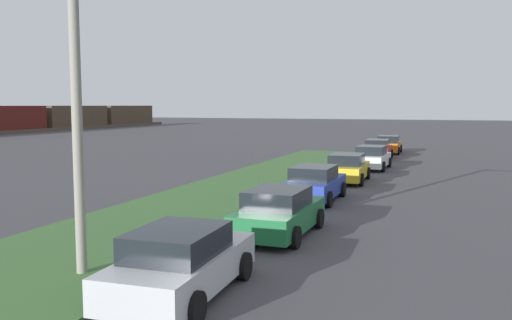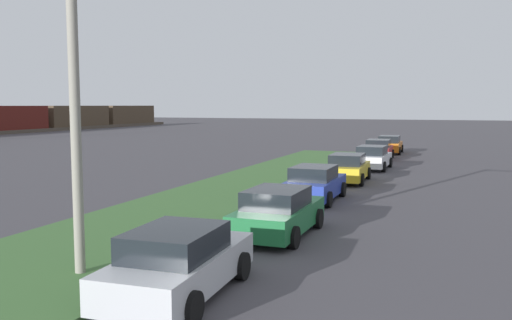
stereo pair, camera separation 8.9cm
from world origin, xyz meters
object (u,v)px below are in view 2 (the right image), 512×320
object	(u,v)px
parked_car_yellow	(348,168)
parked_car_orange	(389,145)
parked_car_white	(372,158)
streetlight	(87,87)
parked_car_silver	(179,263)
parked_car_green	(278,212)
parked_car_blue	(314,184)
parked_car_red	(378,150)

from	to	relation	value
parked_car_yellow	parked_car_orange	xyz separation A→B (m)	(17.97, -0.01, 0.00)
parked_car_white	parked_car_orange	bearing A→B (deg)	2.89
parked_car_white	streetlight	distance (m)	24.43
parked_car_white	parked_car_orange	size ratio (longest dim) A/B	1.00
parked_car_white	streetlight	xyz separation A→B (m)	(-23.99, 2.77, 3.67)
parked_car_silver	streetlight	size ratio (longest dim) A/B	0.58
parked_car_silver	parked_car_green	size ratio (longest dim) A/B	1.01
streetlight	parked_car_blue	bearing A→B (deg)	-10.56
parked_car_yellow	parked_car_white	bearing A→B (deg)	-5.19
parked_car_silver	parked_car_blue	bearing A→B (deg)	-1.56
parked_car_silver	parked_car_red	xyz separation A→B (m)	(30.74, 0.12, 0.00)
parked_car_yellow	parked_car_orange	world-z (taller)	same
parked_car_green	streetlight	size ratio (longest dim) A/B	0.58
parked_car_blue	parked_car_yellow	distance (m)	6.05
parked_car_white	parked_car_orange	distance (m)	11.79
parked_car_silver	parked_car_orange	xyz separation A→B (m)	(36.07, -0.04, 0.00)
parked_car_blue	streetlight	bearing A→B (deg)	169.55
parked_car_silver	parked_car_yellow	world-z (taller)	same
parked_car_white	parked_car_silver	bearing A→B (deg)	-179.71
parked_car_silver	parked_car_orange	bearing A→B (deg)	-2.53
parked_car_yellow	parked_car_red	bearing A→B (deg)	-1.16
parked_car_blue	parked_car_orange	xyz separation A→B (m)	(24.01, -0.23, 0.00)
parked_car_orange	streetlight	size ratio (longest dim) A/B	0.58
parked_car_silver	streetlight	xyz separation A→B (m)	(0.29, 2.39, 3.67)
parked_car_green	parked_car_white	world-z (taller)	same
parked_car_blue	streetlight	size ratio (longest dim) A/B	0.57
parked_car_green	parked_car_red	world-z (taller)	same
parked_car_silver	parked_car_blue	size ratio (longest dim) A/B	1.02
parked_car_white	streetlight	world-z (taller)	streetlight
parked_car_silver	parked_car_blue	world-z (taller)	same
parked_car_yellow	streetlight	size ratio (longest dim) A/B	0.58
parked_car_green	parked_car_red	size ratio (longest dim) A/B	0.99
parked_car_green	parked_car_orange	world-z (taller)	same
parked_car_silver	parked_car_green	world-z (taller)	same
parked_car_red	streetlight	bearing A→B (deg)	173.78
parked_car_red	streetlight	xyz separation A→B (m)	(-30.45, 2.26, 3.67)
streetlight	parked_car_yellow	bearing A→B (deg)	-7.72
parked_car_red	parked_car_green	bearing A→B (deg)	178.97
parked_car_white	streetlight	bearing A→B (deg)	174.61
parked_car_orange	parked_car_white	bearing A→B (deg)	-179.69
parked_car_red	parked_car_silver	bearing A→B (deg)	178.25
parked_car_green	streetlight	distance (m)	7.11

